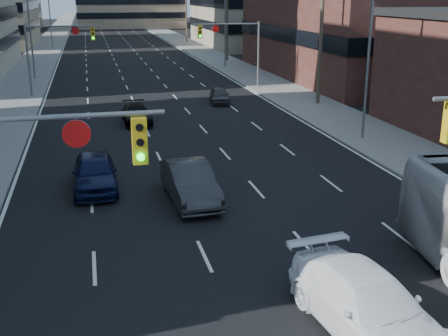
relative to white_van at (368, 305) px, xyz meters
The scene contains 20 objects.
road_surface 123.32m from the white_van, 90.64° to the left, with size 18.00×300.00×0.02m, color black.
sidewalk_left 123.98m from the white_van, 95.96° to the left, with size 5.00×300.00×0.15m, color slate.
sidewalk_right 123.73m from the white_van, 85.31° to the left, with size 5.00×300.00×0.15m, color slate.
storefront_right_mid 49.00m from the white_van, 62.42° to the left, with size 20.00×30.00×9.00m, color #472119.
office_right_far 84.90m from the white_van, 73.80° to the left, with size 22.00×28.00×14.00m, color gray.
bg_block_right 127.16m from the white_van, 76.05° to the left, with size 22.00×22.00×12.00m, color gray.
signal_far_left 39.52m from the white_van, 103.31° to the left, with size 6.09×0.33×6.00m.
signal_far_right 38.98m from the white_van, 80.66° to the left, with size 6.09×0.33×6.00m.
utility_pole_block 31.64m from the white_van, 69.74° to the left, with size 2.20×0.28×11.00m.
utility_pole_midblock 60.49m from the white_van, 79.66° to the left, with size 2.20×0.28×11.00m.
utility_pole_distant 90.10m from the white_van, 83.09° to the left, with size 2.20×0.28×11.00m.
streetlight_left_mid 49.89m from the white_van, 103.63° to the left, with size 2.03×0.22×9.00m.
streetlight_left_far 84.24m from the white_van, 98.01° to the left, with size 2.03×0.22×9.00m.
streetlight_right_near 20.82m from the white_van, 63.92° to the left, with size 2.03×0.22×9.00m.
streetlight_right_far 54.22m from the white_van, 80.46° to the left, with size 2.03×0.22×9.00m.
white_van is the anchor object (origin of this frame).
sedan_blue 14.59m from the white_van, 116.81° to the left, with size 1.90×4.73×1.61m, color black.
sedan_grey_center 10.94m from the white_van, 104.30° to the left, with size 1.73×4.96×1.63m, color #2E2D30.
sedan_black_far 26.30m from the white_van, 97.84° to the left, with size 1.80×4.43×1.28m, color black.
sedan_grey_right 32.04m from the white_van, 83.72° to the left, with size 1.46×3.62×1.23m, color #39393B.
Camera 1 is at (-5.13, -4.71, 8.42)m, focal length 45.00 mm.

